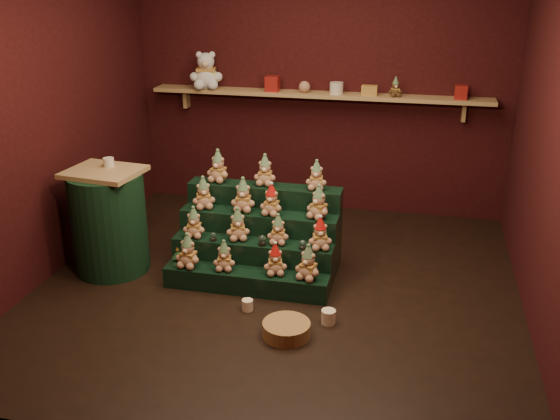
% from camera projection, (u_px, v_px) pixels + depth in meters
% --- Properties ---
extents(ground, '(4.00, 4.00, 0.00)m').
position_uv_depth(ground, '(278.00, 287.00, 5.33)').
color(ground, black).
rests_on(ground, ground).
extents(back_wall, '(4.00, 0.10, 2.80)m').
position_uv_depth(back_wall, '(321.00, 82.00, 6.68)').
color(back_wall, black).
rests_on(back_wall, ground).
extents(front_wall, '(4.00, 0.10, 2.80)m').
position_uv_depth(front_wall, '(179.00, 226.00, 2.96)').
color(front_wall, black).
rests_on(front_wall, ground).
extents(left_wall, '(0.10, 4.00, 2.80)m').
position_uv_depth(left_wall, '(41.00, 113.00, 5.25)').
color(left_wall, black).
rests_on(left_wall, ground).
extents(right_wall, '(0.10, 4.00, 2.80)m').
position_uv_depth(right_wall, '(560.00, 142.00, 4.39)').
color(right_wall, black).
rests_on(right_wall, ground).
extents(back_shelf, '(3.60, 0.26, 0.24)m').
position_uv_depth(back_shelf, '(318.00, 95.00, 6.56)').
color(back_shelf, tan).
rests_on(back_shelf, ground).
extents(riser_tier_front, '(1.40, 0.22, 0.18)m').
position_uv_depth(riser_tier_front, '(246.00, 281.00, 5.23)').
color(riser_tier_front, black).
rests_on(riser_tier_front, ground).
extents(riser_tier_midfront, '(1.40, 0.22, 0.36)m').
position_uv_depth(riser_tier_midfront, '(253.00, 260.00, 5.40)').
color(riser_tier_midfront, black).
rests_on(riser_tier_midfront, ground).
extents(riser_tier_midback, '(1.40, 0.22, 0.54)m').
position_uv_depth(riser_tier_midback, '(259.00, 241.00, 5.56)').
color(riser_tier_midback, black).
rests_on(riser_tier_midback, ground).
extents(riser_tier_back, '(1.40, 0.22, 0.72)m').
position_uv_depth(riser_tier_back, '(265.00, 222.00, 5.73)').
color(riser_tier_back, black).
rests_on(riser_tier_back, ground).
extents(teddy_0, '(0.23, 0.21, 0.30)m').
position_uv_depth(teddy_0, '(188.00, 251.00, 5.23)').
color(teddy_0, tan).
rests_on(teddy_0, riser_tier_front).
extents(teddy_1, '(0.21, 0.19, 0.26)m').
position_uv_depth(teddy_1, '(224.00, 256.00, 5.19)').
color(teddy_1, tan).
rests_on(teddy_1, riser_tier_front).
extents(teddy_2, '(0.23, 0.22, 0.27)m').
position_uv_depth(teddy_2, '(275.00, 259.00, 5.11)').
color(teddy_2, tan).
rests_on(teddy_2, riser_tier_front).
extents(teddy_3, '(0.25, 0.24, 0.29)m').
position_uv_depth(teddy_3, '(308.00, 262.00, 5.03)').
color(teddy_3, tan).
rests_on(teddy_3, riser_tier_front).
extents(teddy_4, '(0.21, 0.20, 0.27)m').
position_uv_depth(teddy_4, '(194.00, 222.00, 5.38)').
color(teddy_4, tan).
rests_on(teddy_4, riser_tier_midfront).
extents(teddy_5, '(0.25, 0.24, 0.28)m').
position_uv_depth(teddy_5, '(238.00, 224.00, 5.32)').
color(teddy_5, tan).
rests_on(teddy_5, riser_tier_midfront).
extents(teddy_6, '(0.19, 0.18, 0.26)m').
position_uv_depth(teddy_6, '(278.00, 229.00, 5.25)').
color(teddy_6, tan).
rests_on(teddy_6, riser_tier_midfront).
extents(teddy_7, '(0.24, 0.22, 0.28)m').
position_uv_depth(teddy_7, '(320.00, 233.00, 5.15)').
color(teddy_7, tan).
rests_on(teddy_7, riser_tier_midfront).
extents(teddy_8, '(0.26, 0.25, 0.28)m').
position_uv_depth(teddy_8, '(203.00, 193.00, 5.52)').
color(teddy_8, tan).
rests_on(teddy_8, riser_tier_midback).
extents(teddy_9, '(0.23, 0.21, 0.30)m').
position_uv_depth(teddy_9, '(243.00, 195.00, 5.45)').
color(teddy_9, tan).
rests_on(teddy_9, riser_tier_midback).
extents(teddy_10, '(0.22, 0.20, 0.27)m').
position_uv_depth(teddy_10, '(272.00, 200.00, 5.37)').
color(teddy_10, tan).
rests_on(teddy_10, riser_tier_midback).
extents(teddy_11, '(0.27, 0.26, 0.29)m').
position_uv_depth(teddy_11, '(319.00, 202.00, 5.29)').
color(teddy_11, tan).
rests_on(teddy_11, riser_tier_midback).
extents(teddy_12, '(0.24, 0.22, 0.29)m').
position_uv_depth(teddy_12, '(218.00, 166.00, 5.65)').
color(teddy_12, tan).
rests_on(teddy_12, riser_tier_back).
extents(teddy_13, '(0.21, 0.19, 0.28)m').
position_uv_depth(teddy_13, '(265.00, 170.00, 5.57)').
color(teddy_13, tan).
rests_on(teddy_13, riser_tier_back).
extents(teddy_14, '(0.19, 0.18, 0.26)m').
position_uv_depth(teddy_14, '(316.00, 175.00, 5.46)').
color(teddy_14, tan).
rests_on(teddy_14, riser_tier_back).
extents(snow_globe_a, '(0.06, 0.06, 0.08)m').
position_uv_depth(snow_globe_a, '(213.00, 236.00, 5.33)').
color(snow_globe_a, black).
rests_on(snow_globe_a, riser_tier_midfront).
extents(snow_globe_b, '(0.07, 0.07, 0.09)m').
position_uv_depth(snow_globe_b, '(262.00, 240.00, 5.24)').
color(snow_globe_b, black).
rests_on(snow_globe_b, riser_tier_midfront).
extents(snow_globe_c, '(0.06, 0.06, 0.08)m').
position_uv_depth(snow_globe_c, '(303.00, 245.00, 5.17)').
color(snow_globe_c, black).
rests_on(snow_globe_c, riser_tier_midfront).
extents(side_table, '(0.66, 0.65, 0.94)m').
position_uv_depth(side_table, '(109.00, 221.00, 5.48)').
color(side_table, tan).
rests_on(side_table, ground).
extents(table_ornament, '(0.09, 0.09, 0.08)m').
position_uv_depth(table_ornament, '(109.00, 162.00, 5.39)').
color(table_ornament, beige).
rests_on(table_ornament, side_table).
extents(mini_christmas_tree, '(0.19, 0.19, 0.33)m').
position_uv_depth(mini_christmas_tree, '(178.00, 265.00, 5.35)').
color(mini_christmas_tree, '#492C1A').
rests_on(mini_christmas_tree, ground).
extents(mug_left, '(0.09, 0.09, 0.09)m').
position_uv_depth(mug_left, '(248.00, 305.00, 4.95)').
color(mug_left, beige).
rests_on(mug_left, ground).
extents(mug_right, '(0.11, 0.11, 0.11)m').
position_uv_depth(mug_right, '(328.00, 317.00, 4.76)').
color(mug_right, beige).
rests_on(mug_right, ground).
extents(wicker_basket, '(0.39, 0.39, 0.11)m').
position_uv_depth(wicker_basket, '(286.00, 329.00, 4.59)').
color(wicker_basket, '#A27341').
rests_on(wicker_basket, ground).
extents(white_bear, '(0.42, 0.39, 0.50)m').
position_uv_depth(white_bear, '(206.00, 65.00, 6.69)').
color(white_bear, silver).
rests_on(white_bear, back_shelf).
extents(brown_bear, '(0.17, 0.16, 0.19)m').
position_uv_depth(brown_bear, '(395.00, 87.00, 6.32)').
color(brown_bear, '#4B3119').
rests_on(brown_bear, back_shelf).
extents(gift_tin_red_a, '(0.14, 0.14, 0.16)m').
position_uv_depth(gift_tin_red_a, '(273.00, 84.00, 6.60)').
color(gift_tin_red_a, '#A11E18').
rests_on(gift_tin_red_a, back_shelf).
extents(gift_tin_cream, '(0.14, 0.14, 0.12)m').
position_uv_depth(gift_tin_cream, '(336.00, 88.00, 6.47)').
color(gift_tin_cream, beige).
rests_on(gift_tin_cream, back_shelf).
extents(gift_tin_red_b, '(0.12, 0.12, 0.14)m').
position_uv_depth(gift_tin_red_b, '(461.00, 92.00, 6.20)').
color(gift_tin_red_b, '#A11E18').
rests_on(gift_tin_red_b, back_shelf).
extents(shelf_plush_ball, '(0.12, 0.12, 0.12)m').
position_uv_depth(shelf_plush_ball, '(305.00, 87.00, 6.54)').
color(shelf_plush_ball, tan).
rests_on(shelf_plush_ball, back_shelf).
extents(scarf_gift_box, '(0.16, 0.10, 0.10)m').
position_uv_depth(scarf_gift_box, '(369.00, 90.00, 6.40)').
color(scarf_gift_box, orange).
rests_on(scarf_gift_box, back_shelf).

